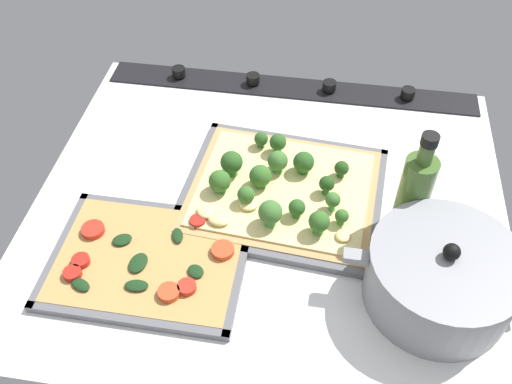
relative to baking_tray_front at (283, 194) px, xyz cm
name	(u,v)px	position (x,y,z in cm)	size (l,w,h in cm)	color
ground_plane	(269,209)	(2.09, 2.28, -1.86)	(79.85, 72.45, 3.00)	white
stove_control_panel	(291,87)	(2.09, -30.44, 0.19)	(76.65, 7.00, 2.60)	black
baking_tray_front	(283,194)	(0.00, 0.00, 0.00)	(35.83, 31.33, 1.30)	slate
broccoli_pizza	(279,188)	(0.57, 0.40, 1.81)	(33.24, 28.74, 6.13)	tan
baking_tray_back	(149,261)	(18.90, 17.46, 0.02)	(30.28, 22.94, 1.30)	slate
veggie_pizza_back	(148,259)	(18.90, 17.56, 0.73)	(27.86, 20.53, 1.90)	tan
cooking_pot	(441,278)	(-24.62, 16.95, 4.59)	(28.32, 21.54, 12.22)	gray
oil_bottle	(414,194)	(-20.56, 4.28, 7.89)	(5.08, 5.08, 20.21)	#476B2D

